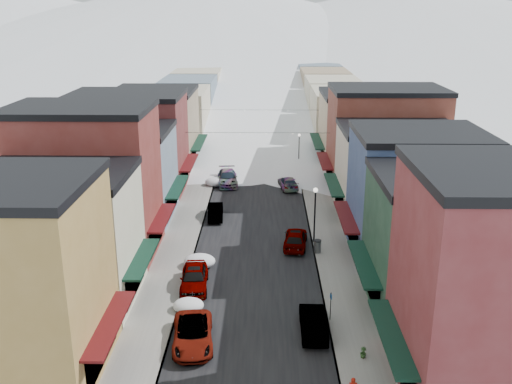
{
  "coord_description": "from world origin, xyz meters",
  "views": [
    {
      "loc": [
        0.87,
        -23.39,
        19.77
      ],
      "look_at": [
        0.0,
        29.3,
        2.62
      ],
      "focal_mm": 40.0,
      "sensor_mm": 36.0,
      "label": 1
    }
  ],
  "objects_px": {
    "car_white_suv": "(193,334)",
    "car_green_sedan": "(313,322)",
    "car_dark_hatch": "(215,212)",
    "fire_hydrant": "(353,384)",
    "car_silver_sedan": "(194,278)",
    "streetlamp_near": "(315,208)",
    "trash_can": "(317,246)"
  },
  "relations": [
    {
      "from": "car_white_suv",
      "to": "car_green_sedan",
      "type": "xyz_separation_m",
      "value": [
        7.48,
        1.48,
        0.04
      ]
    },
    {
      "from": "car_green_sedan",
      "to": "trash_can",
      "type": "distance_m",
      "value": 12.24
    },
    {
      "from": "fire_hydrant",
      "to": "streetlamp_near",
      "type": "relative_size",
      "value": 0.14
    },
    {
      "from": "car_white_suv",
      "to": "car_dark_hatch",
      "type": "relative_size",
      "value": 1.26
    },
    {
      "from": "streetlamp_near",
      "to": "fire_hydrant",
      "type": "bearing_deg",
      "value": -88.69
    },
    {
      "from": "car_green_sedan",
      "to": "fire_hydrant",
      "type": "relative_size",
      "value": 6.59
    },
    {
      "from": "car_white_suv",
      "to": "fire_hydrant",
      "type": "distance_m",
      "value": 10.16
    },
    {
      "from": "car_silver_sedan",
      "to": "car_green_sedan",
      "type": "height_order",
      "value": "car_silver_sedan"
    },
    {
      "from": "car_green_sedan",
      "to": "trash_can",
      "type": "xyz_separation_m",
      "value": [
        1.3,
        12.17,
        -0.05
      ]
    },
    {
      "from": "car_dark_hatch",
      "to": "streetlamp_near",
      "type": "xyz_separation_m",
      "value": [
        9.16,
        -5.97,
        2.58
      ]
    },
    {
      "from": "fire_hydrant",
      "to": "car_white_suv",
      "type": "bearing_deg",
      "value": 154.56
    },
    {
      "from": "trash_can",
      "to": "car_dark_hatch",
      "type": "bearing_deg",
      "value": 137.98
    },
    {
      "from": "car_dark_hatch",
      "to": "trash_can",
      "type": "distance_m",
      "value": 12.45
    },
    {
      "from": "car_green_sedan",
      "to": "trash_can",
      "type": "relative_size",
      "value": 4.22
    },
    {
      "from": "fire_hydrant",
      "to": "streetlamp_near",
      "type": "distance_m",
      "value": 20.57
    },
    {
      "from": "car_dark_hatch",
      "to": "streetlamp_near",
      "type": "bearing_deg",
      "value": -36.94
    },
    {
      "from": "car_dark_hatch",
      "to": "car_green_sedan",
      "type": "distance_m",
      "value": 21.99
    },
    {
      "from": "fire_hydrant",
      "to": "car_dark_hatch",
      "type": "bearing_deg",
      "value": 110.08
    },
    {
      "from": "trash_can",
      "to": "car_white_suv",
      "type": "bearing_deg",
      "value": -122.76
    },
    {
      "from": "car_white_suv",
      "to": "streetlamp_near",
      "type": "relative_size",
      "value": 1.05
    },
    {
      "from": "car_silver_sedan",
      "to": "fire_hydrant",
      "type": "distance_m",
      "value": 15.41
    },
    {
      "from": "car_white_suv",
      "to": "car_green_sedan",
      "type": "bearing_deg",
      "value": 4.92
    },
    {
      "from": "car_dark_hatch",
      "to": "streetlamp_near",
      "type": "distance_m",
      "value": 11.23
    },
    {
      "from": "car_white_suv",
      "to": "fire_hydrant",
      "type": "height_order",
      "value": "car_white_suv"
    },
    {
      "from": "car_green_sedan",
      "to": "fire_hydrant",
      "type": "xyz_separation_m",
      "value": [
        1.68,
        -5.84,
        -0.29
      ]
    },
    {
      "from": "fire_hydrant",
      "to": "streetlamp_near",
      "type": "bearing_deg",
      "value": 91.31
    },
    {
      "from": "car_dark_hatch",
      "to": "car_silver_sedan",
      "type": "bearing_deg",
      "value": -95.2
    },
    {
      "from": "streetlamp_near",
      "to": "car_white_suv",
      "type": "bearing_deg",
      "value": -118.51
    },
    {
      "from": "car_white_suv",
      "to": "car_silver_sedan",
      "type": "bearing_deg",
      "value": 89.92
    },
    {
      "from": "car_white_suv",
      "to": "car_green_sedan",
      "type": "distance_m",
      "value": 7.63
    },
    {
      "from": "car_green_sedan",
      "to": "fire_hydrant",
      "type": "bearing_deg",
      "value": 106.33
    },
    {
      "from": "car_dark_hatch",
      "to": "fire_hydrant",
      "type": "height_order",
      "value": "car_dark_hatch"
    }
  ]
}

